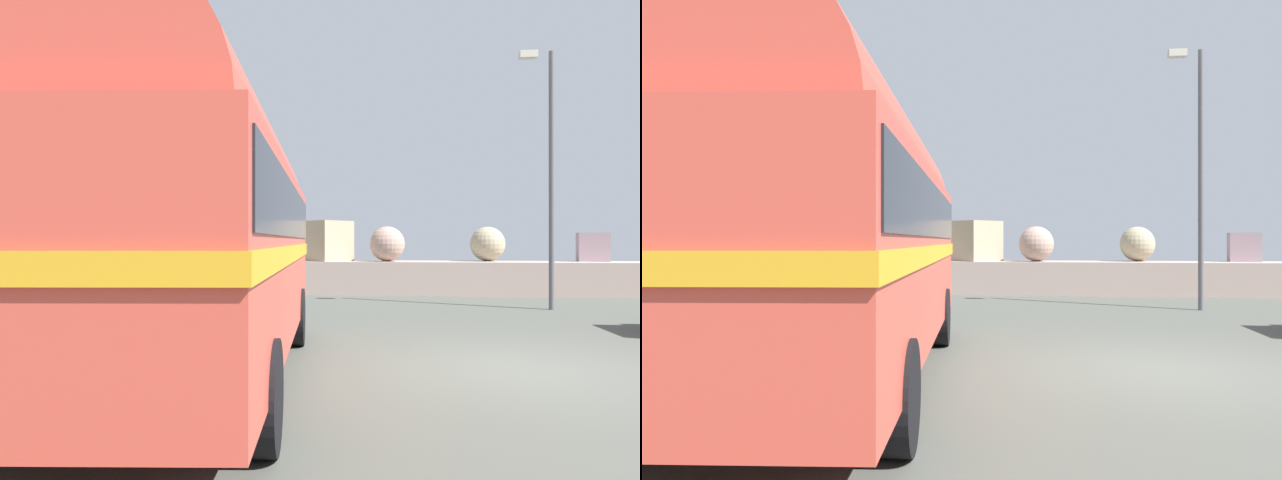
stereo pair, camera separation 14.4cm
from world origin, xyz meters
TOP-DOWN VIEW (x-y plane):
  - ground at (0.00, 0.00)m, footprint 32.00×26.00m
  - breakwater at (-0.36, 11.82)m, footprint 31.36×2.35m
  - vintage_coach at (-4.24, -1.17)m, footprint 3.25×8.78m
  - lamp_post at (2.25, 7.48)m, footprint 0.89×0.30m

SIDE VIEW (x-z plane):
  - ground at x=0.00m, z-range 0.00..0.02m
  - breakwater at x=-0.36m, z-range -0.47..1.99m
  - vintage_coach at x=-4.24m, z-range 0.20..3.90m
  - lamp_post at x=2.25m, z-range 0.41..7.06m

